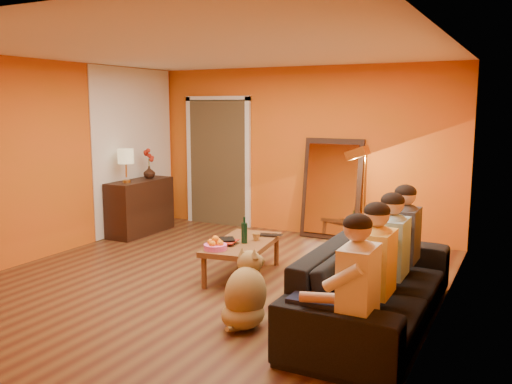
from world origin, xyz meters
The scene contains 27 objects.
room_shell centered at (0.00, 0.37, 1.30)m, with size 5.00×5.50×2.60m.
white_accent centered at (-2.48, 1.75, 1.30)m, with size 0.02×1.90×2.58m, color white.
doorway_recess centered at (-1.50, 2.83, 1.05)m, with size 1.06×0.30×2.10m, color #3F2D19.
door_jamb_left centered at (-2.07, 2.71, 1.05)m, with size 0.08×0.06×2.20m, color white.
door_jamb_right centered at (-0.93, 2.71, 1.05)m, with size 0.08×0.06×2.20m, color white.
door_header centered at (-1.50, 2.71, 2.12)m, with size 1.22×0.06×0.08m, color white.
mirror_frame centered at (0.55, 2.63, 0.76)m, with size 0.92×0.06×1.52m, color black.
mirror_glass centered at (0.55, 2.59, 0.76)m, with size 0.78×0.02×1.36m, color white.
sideboard centered at (-2.24, 1.55, 0.42)m, with size 0.44×1.18×0.85m, color black.
table_lamp centered at (-2.24, 1.25, 1.10)m, with size 0.24×0.24×0.51m, color beige, non-canonical shape.
sofa centered at (2.00, -0.31, 0.37)m, with size 0.99×2.53×0.74m, color black.
coffee_table centered at (0.25, 0.36, 0.21)m, with size 0.62×1.22×0.42m, color brown, non-canonical shape.
floor_lamp centered at (1.26, 1.90, 0.72)m, with size 0.30×0.24×1.44m, color gold, non-canonical shape.
dog centered at (0.97, -0.91, 0.35)m, with size 0.38×0.60×0.70m, color #AC8D4D, non-canonical shape.
person_far_left centered at (2.13, -1.31, 0.61)m, with size 0.70×0.44×1.22m, color white, non-canonical shape.
person_mid_left centered at (2.13, -0.76, 0.61)m, with size 0.70×0.44×1.22m, color #EFC14F, non-canonical shape.
person_mid_right centered at (2.13, -0.21, 0.61)m, with size 0.70×0.44×1.22m, color #90C3DF, non-canonical shape.
person_far_right centered at (2.13, 0.34, 0.61)m, with size 0.70×0.44×1.22m, color #38383E, non-canonical shape.
fruit_bowl centered at (0.15, -0.09, 0.50)m, with size 0.26×0.26×0.16m, color #F155A8, non-canonical shape.
wine_bottle centered at (0.30, 0.31, 0.58)m, with size 0.07×0.07×0.31m, color black.
tumbler centered at (0.37, 0.48, 0.47)m, with size 0.10×0.10×0.09m, color #B27F3F.
laptop centered at (0.43, 0.71, 0.43)m, with size 0.30×0.20×0.02m, color black.
book_lower centered at (0.07, 0.16, 0.43)m, with size 0.17×0.23×0.02m, color black.
book_mid centered at (0.08, 0.17, 0.45)m, with size 0.17×0.24×0.02m, color #9D1F12.
book_upper centered at (0.07, 0.15, 0.47)m, with size 0.16×0.22×0.02m, color black.
vase centered at (-2.24, 1.80, 0.95)m, with size 0.19×0.19×0.19m, color black.
flowers centered at (-2.24, 1.80, 1.21)m, with size 0.17×0.17×0.48m, color #9D1F12, non-canonical shape.
Camera 1 is at (3.21, -5.09, 2.00)m, focal length 38.00 mm.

